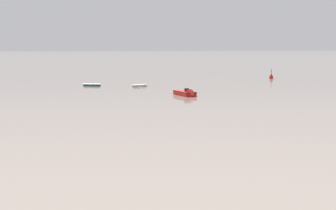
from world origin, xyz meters
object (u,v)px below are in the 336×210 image
motorboat_moored_1 (187,94)px  rowboat_moored_3 (139,86)px  channel_buoy (271,76)px  rowboat_moored_1 (92,85)px

motorboat_moored_1 → rowboat_moored_3: motorboat_moored_1 is taller
rowboat_moored_3 → channel_buoy: (31.79, 17.16, 0.31)m
motorboat_moored_1 → channel_buoy: channel_buoy is taller
motorboat_moored_1 → channel_buoy: (25.27, 34.40, 0.20)m
rowboat_moored_3 → motorboat_moored_1: bearing=80.5°
rowboat_moored_1 → channel_buoy: (40.89, 14.81, 0.30)m
motorboat_moored_1 → rowboat_moored_3: 18.44m
channel_buoy → rowboat_moored_1: bearing=-160.1°
rowboat_moored_1 → channel_buoy: size_ratio=1.72×
motorboat_moored_1 → channel_buoy: bearing=125.7°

